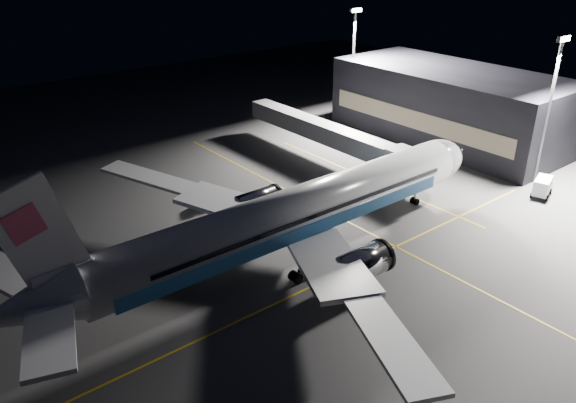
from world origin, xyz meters
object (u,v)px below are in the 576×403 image
at_px(floodlight_mast_north, 353,55).
at_px(baggage_tug, 208,198).
at_px(airliner, 289,216).
at_px(jet_bridge, 332,135).
at_px(safety_cone_b, 304,227).
at_px(service_truck, 543,185).
at_px(floodlight_mast_south, 551,98).
at_px(safety_cone_a, 268,211).
at_px(safety_cone_c, 294,230).

height_order(floodlight_mast_north, baggage_tug, floodlight_mast_north).
height_order(airliner, floodlight_mast_north, floodlight_mast_north).
xyz_separation_m(jet_bridge, safety_cone_b, (-17.46, -14.06, -4.29)).
distance_m(service_truck, baggage_tug, 45.88).
relative_size(airliner, floodlight_mast_south, 2.97).
distance_m(floodlight_mast_north, floodlight_mast_south, 38.00).
height_order(service_truck, safety_cone_a, service_truck).
distance_m(floodlight_mast_south, safety_cone_a, 41.59).
height_order(floodlight_mast_north, safety_cone_b, floodlight_mast_north).
height_order(floodlight_mast_north, floodlight_mast_south, same).
bearing_deg(safety_cone_a, airliner, -114.94).
xyz_separation_m(floodlight_mast_south, baggage_tug, (-40.93, 23.29, -11.47)).
bearing_deg(floodlight_mast_north, airliner, -142.09).
bearing_deg(baggage_tug, safety_cone_a, -47.36).
bearing_deg(service_truck, safety_cone_b, 139.48).
height_order(safety_cone_a, safety_cone_c, safety_cone_c).
distance_m(jet_bridge, floodlight_mast_north, 24.06).
bearing_deg(safety_cone_c, jet_bridge, 36.41).
distance_m(floodlight_mast_north, baggage_tug, 44.98).
xyz_separation_m(jet_bridge, safety_cone_c, (-19.06, -14.06, -4.24)).
height_order(airliner, baggage_tug, airliner).
distance_m(airliner, service_truck, 39.00).
relative_size(safety_cone_a, safety_cone_b, 0.94).
height_order(jet_bridge, safety_cone_c, jet_bridge).
height_order(baggage_tug, safety_cone_c, baggage_tug).
bearing_deg(safety_cone_a, safety_cone_c, -96.81).
bearing_deg(safety_cone_b, jet_bridge, 38.84).
bearing_deg(jet_bridge, floodlight_mast_south, -53.21).
relative_size(floodlight_mast_south, service_truck, 3.90).
height_order(baggage_tug, safety_cone_a, baggage_tug).
height_order(floodlight_mast_north, service_truck, floodlight_mast_north).
bearing_deg(baggage_tug, airliner, -81.10).
xyz_separation_m(safety_cone_b, safety_cone_c, (-1.60, 0.00, 0.05)).
bearing_deg(airliner, safety_cone_c, 44.88).
bearing_deg(airliner, baggage_tug, 89.51).
xyz_separation_m(service_truck, safety_cone_c, (-33.73, 13.01, -1.01)).
bearing_deg(baggage_tug, jet_bridge, 11.34).
xyz_separation_m(floodlight_mast_north, safety_cone_b, (-35.46, -27.99, -12.08)).
xyz_separation_m(baggage_tug, safety_cone_c, (3.87, -13.28, -0.56)).
relative_size(service_truck, safety_cone_b, 9.15).
distance_m(airliner, safety_cone_b, 8.45).
xyz_separation_m(service_truck, safety_cone_b, (-32.13, 13.01, -1.07)).
bearing_deg(floodlight_mast_north, baggage_tug, -160.23).
bearing_deg(safety_cone_b, floodlight_mast_north, 38.28).
bearing_deg(service_truck, airliner, 148.10).
distance_m(baggage_tug, safety_cone_a, 8.44).
distance_m(baggage_tug, safety_cone_b, 14.37).
xyz_separation_m(airliner, safety_cone_c, (4.02, 4.00, -4.82)).
relative_size(airliner, safety_cone_a, 113.39).
bearing_deg(floodlight_mast_south, safety_cone_a, 155.89).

